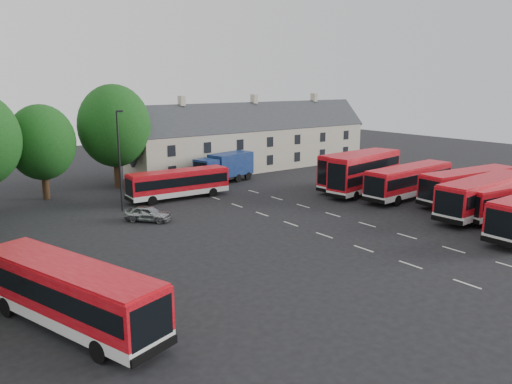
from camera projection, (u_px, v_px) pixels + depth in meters
ground at (343, 242)px, 37.41m from camera, size 140.00×140.00×0.00m
lane_markings at (346, 230)px, 40.43m from camera, size 5.15×33.80×0.01m
terrace_houses at (254, 140)px, 68.20m from camera, size 35.70×7.13×10.06m
bus_row_b at (508, 198)px, 43.57m from camera, size 11.02×3.69×3.06m
bus_row_c at (484, 193)px, 44.11m from camera, size 12.34×3.50×3.45m
bus_row_d at (469, 184)px, 48.73m from camera, size 11.96×3.85×3.32m
bus_row_e at (409, 179)px, 50.98m from camera, size 11.91×3.40×3.33m
bus_dd_south at (365, 171)px, 53.03m from camera, size 10.81×4.12×4.33m
bus_dd_north at (356, 168)px, 55.08m from camera, size 10.29×3.02×4.16m
bus_west at (69, 290)px, 23.98m from camera, size 6.03×11.79×3.26m
bus_north at (179, 182)px, 50.74m from camera, size 10.56×3.02×2.95m
box_truck at (225, 166)px, 59.04m from camera, size 8.13×4.05×3.41m
silver_car at (148, 213)px, 42.79m from camera, size 3.84×4.06×1.36m
lamppost at (120, 158)px, 45.20m from camera, size 0.64×0.33×9.26m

